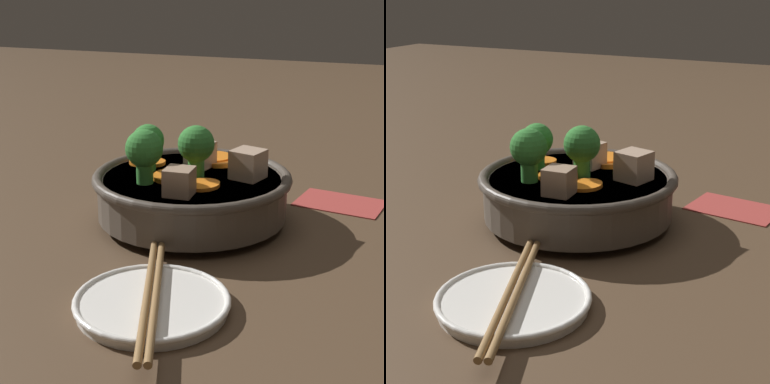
% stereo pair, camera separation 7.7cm
% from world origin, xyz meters
% --- Properties ---
extents(ground_plane, '(3.00, 3.00, 0.00)m').
position_xyz_m(ground_plane, '(0.00, 0.00, 0.00)').
color(ground_plane, '#4C3826').
extents(stirfry_bowl, '(0.24, 0.24, 0.12)m').
position_xyz_m(stirfry_bowl, '(0.00, 0.00, 0.04)').
color(stirfry_bowl, '#51473D').
rests_on(stirfry_bowl, ground_plane).
extents(side_saucer, '(0.14, 0.14, 0.01)m').
position_xyz_m(side_saucer, '(-0.04, 0.21, 0.01)').
color(side_saucer, white).
rests_on(side_saucer, ground_plane).
extents(napkin, '(0.12, 0.09, 0.00)m').
position_xyz_m(napkin, '(-0.16, -0.13, 0.00)').
color(napkin, '#A33833').
rests_on(napkin, ground_plane).
extents(chopsticks_pair, '(0.09, 0.21, 0.01)m').
position_xyz_m(chopsticks_pair, '(-0.04, 0.21, 0.02)').
color(chopsticks_pair, olive).
rests_on(chopsticks_pair, side_saucer).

